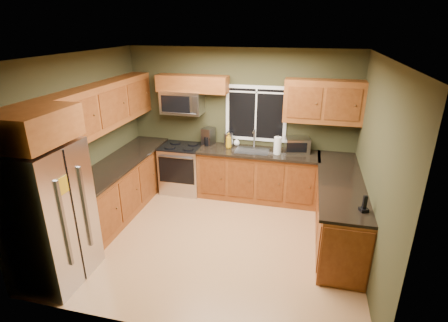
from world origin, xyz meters
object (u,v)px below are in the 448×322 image
at_px(microwave, 182,102).
at_px(kettle, 229,139).
at_px(coffee_maker, 208,137).
at_px(soap_bottle_a, 229,141).
at_px(refrigerator, 50,216).
at_px(soap_bottle_c, 237,142).
at_px(paper_towel_roll, 278,146).
at_px(cordless_phone, 364,207).
at_px(range, 183,168).
at_px(toaster_oven, 297,145).

height_order(microwave, kettle, microwave).
xyz_separation_m(coffee_maker, soap_bottle_a, (0.42, -0.11, -0.01)).
relative_size(refrigerator, soap_bottle_c, 12.10).
relative_size(paper_towel_roll, cordless_phone, 1.61).
bearing_deg(cordless_phone, microwave, 147.10).
height_order(refrigerator, microwave, microwave).
xyz_separation_m(microwave, soap_bottle_a, (0.90, -0.08, -0.65)).
xyz_separation_m(refrigerator, cordless_phone, (3.72, 0.95, 0.10)).
bearing_deg(refrigerator, soap_bottle_a, 60.68).
bearing_deg(range, toaster_oven, 3.94).
bearing_deg(cordless_phone, refrigerator, -165.74).
relative_size(soap_bottle_a, cordless_phone, 1.34).
height_order(refrigerator, paper_towel_roll, refrigerator).
bearing_deg(soap_bottle_c, range, -167.20).
bearing_deg(soap_bottle_c, kettle, -160.64).
distance_m(paper_towel_roll, soap_bottle_a, 0.91).
relative_size(kettle, cordless_phone, 1.40).
xyz_separation_m(range, paper_towel_roll, (1.80, -0.05, 0.63)).
relative_size(microwave, paper_towel_roll, 2.24).
xyz_separation_m(microwave, kettle, (0.87, 0.04, -0.65)).
relative_size(toaster_oven, cordless_phone, 2.24).
bearing_deg(coffee_maker, kettle, 1.74).
height_order(refrigerator, toaster_oven, refrigerator).
bearing_deg(range, paper_towel_roll, -1.44).
xyz_separation_m(range, coffee_maker, (0.48, 0.17, 0.62)).
height_order(coffee_maker, paper_towel_roll, paper_towel_roll).
bearing_deg(range, refrigerator, -103.97).
height_order(toaster_oven, paper_towel_roll, paper_towel_roll).
xyz_separation_m(kettle, cordless_phone, (2.16, -2.00, -0.07)).
bearing_deg(microwave, refrigerator, -103.34).
bearing_deg(cordless_phone, kettle, 137.11).
bearing_deg(microwave, kettle, 2.91).
distance_m(refrigerator, coffee_maker, 3.17).
relative_size(range, cordless_phone, 4.43).
height_order(paper_towel_roll, soap_bottle_c, paper_towel_roll).
distance_m(soap_bottle_a, soap_bottle_c, 0.22).
bearing_deg(refrigerator, toaster_oven, 45.95).
bearing_deg(cordless_phone, soap_bottle_c, 134.46).
height_order(microwave, toaster_oven, microwave).
bearing_deg(refrigerator, paper_towel_roll, 47.56).
distance_m(refrigerator, toaster_oven, 4.06).
relative_size(refrigerator, toaster_oven, 3.81).
xyz_separation_m(toaster_oven, soap_bottle_c, (-1.12, 0.08, -0.06)).
bearing_deg(soap_bottle_c, coffee_maker, -173.38).
bearing_deg(toaster_oven, soap_bottle_a, -175.95).
bearing_deg(range, soap_bottle_c, 12.80).
distance_m(range, toaster_oven, 2.22).
xyz_separation_m(toaster_oven, paper_towel_roll, (-0.33, -0.19, 0.02)).
xyz_separation_m(refrigerator, kettle, (1.56, 2.95, 0.18)).
relative_size(coffee_maker, soap_bottle_c, 2.15).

